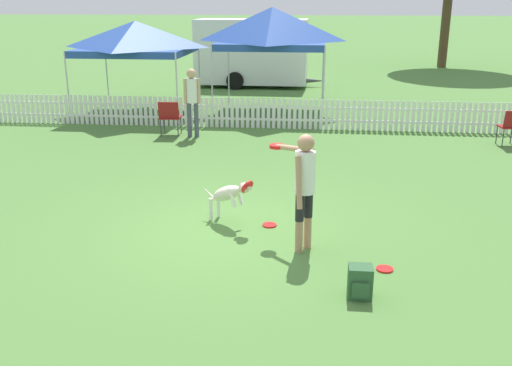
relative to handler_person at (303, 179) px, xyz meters
name	(u,v)px	position (x,y,z in m)	size (l,w,h in m)	color
ground_plane	(229,230)	(-1.13, 0.59, -1.05)	(240.00, 240.00, 0.00)	#4C7A38
handler_person	(303,179)	(0.00, 0.00, 0.00)	(0.73, 1.03, 1.68)	tan
leaping_dog	(228,194)	(-1.17, 0.84, -0.55)	(0.94, 0.73, 0.81)	beige
frisbee_near_handler	(385,269)	(1.11, -0.55, -1.04)	(0.22, 0.22, 0.02)	red
frisbee_near_dog	(270,225)	(-0.52, 0.82, -1.04)	(0.22, 0.22, 0.02)	red
backpack_on_grass	(360,282)	(0.73, -1.30, -0.85)	(0.29, 0.28, 0.39)	#2D5633
picket_fence	(268,113)	(-1.13, 7.86, -0.64)	(23.35, 0.04, 0.82)	white
folding_chair_blue_left	(170,115)	(-3.58, 6.69, -0.50)	(0.55, 0.57, 0.91)	#333338
folding_chair_center	(511,124)	(4.79, 6.47, -0.52)	(0.47, 0.49, 0.89)	#333338
canopy_tent_main	(136,38)	(-5.28, 9.66, 1.23)	(3.20, 3.20, 2.77)	silver
canopy_tent_secondary	(272,27)	(-1.23, 10.31, 1.51)	(3.23, 3.23, 3.16)	silver
spectator_standing	(192,96)	(-2.97, 6.64, 0.01)	(0.41, 0.27, 1.74)	#474C5B
equipment_trailer	(252,51)	(-2.45, 15.74, 0.33)	(5.21, 2.19, 2.63)	white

